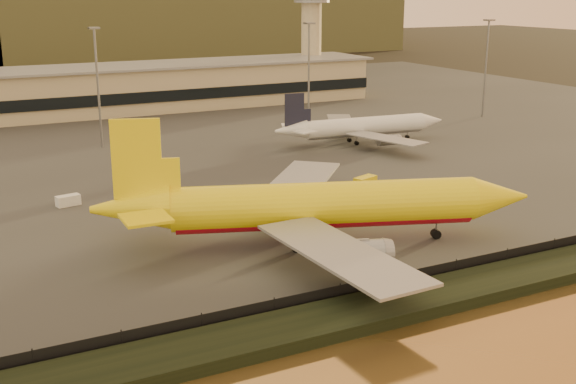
{
  "coord_description": "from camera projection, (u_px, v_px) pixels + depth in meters",
  "views": [
    {
      "loc": [
        -44.16,
        -74.81,
        33.43
      ],
      "look_at": [
        0.45,
        12.0,
        5.77
      ],
      "focal_mm": 45.0,
      "sensor_mm": 36.0,
      "label": 1
    }
  ],
  "objects": [
    {
      "name": "ground",
      "position": [
        328.0,
        258.0,
        92.55
      ],
      "size": [
        900.0,
        900.0,
        0.0
      ],
      "primitive_type": "plane",
      "color": "black",
      "rests_on": "ground"
    },
    {
      "name": "embankment",
      "position": [
        407.0,
        303.0,
        77.81
      ],
      "size": [
        320.0,
        7.0,
        1.4
      ],
      "primitive_type": "cube",
      "color": "black",
      "rests_on": "ground"
    },
    {
      "name": "tarmac",
      "position": [
        129.0,
        131.0,
        173.81
      ],
      "size": [
        320.0,
        220.0,
        0.2
      ],
      "primitive_type": "cube",
      "color": "#2D2D2D",
      "rests_on": "ground"
    },
    {
      "name": "perimeter_fence",
      "position": [
        386.0,
        285.0,
        81.07
      ],
      "size": [
        300.0,
        0.05,
        2.2
      ],
      "primitive_type": "cube",
      "color": "black",
      "rests_on": "tarmac"
    },
    {
      "name": "terminal_building",
      "position": [
        43.0,
        94.0,
        191.89
      ],
      "size": [
        202.0,
        25.0,
        12.6
      ],
      "color": "tan",
      "rests_on": "tarmac"
    },
    {
      "name": "control_tower",
      "position": [
        311.0,
        26.0,
        229.52
      ],
      "size": [
        11.2,
        11.2,
        35.5
      ],
      "color": "tan",
      "rests_on": "tarmac"
    },
    {
      "name": "apron_light_masts",
      "position": [
        216.0,
        71.0,
        159.04
      ],
      "size": [
        152.2,
        12.2,
        25.4
      ],
      "color": "slate",
      "rests_on": "tarmac"
    },
    {
      "name": "dhl_cargo_jet",
      "position": [
        317.0,
        207.0,
        95.74
      ],
      "size": [
        57.29,
        54.45,
        17.61
      ],
      "rotation": [
        0.0,
        0.0,
        -0.34
      ],
      "color": "yellow",
      "rests_on": "tarmac"
    },
    {
      "name": "white_narrowbody_jet",
      "position": [
        362.0,
        127.0,
        159.69
      ],
      "size": [
        41.37,
        40.19,
        11.88
      ],
      "rotation": [
        0.0,
        0.0,
        -0.09
      ],
      "color": "white",
      "rests_on": "tarmac"
    },
    {
      "name": "gse_vehicle_yellow",
      "position": [
        365.0,
        182.0,
        124.23
      ],
      "size": [
        4.75,
        3.35,
        1.95
      ],
      "primitive_type": "cube",
      "rotation": [
        0.0,
        0.0,
        0.36
      ],
      "color": "yellow",
      "rests_on": "tarmac"
    },
    {
      "name": "gse_vehicle_white",
      "position": [
        68.0,
        200.0,
        114.13
      ],
      "size": [
        3.9,
        2.26,
        1.65
      ],
      "primitive_type": "cube",
      "rotation": [
        0.0,
        0.0,
        0.17
      ],
      "color": "white",
      "rests_on": "tarmac"
    }
  ]
}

